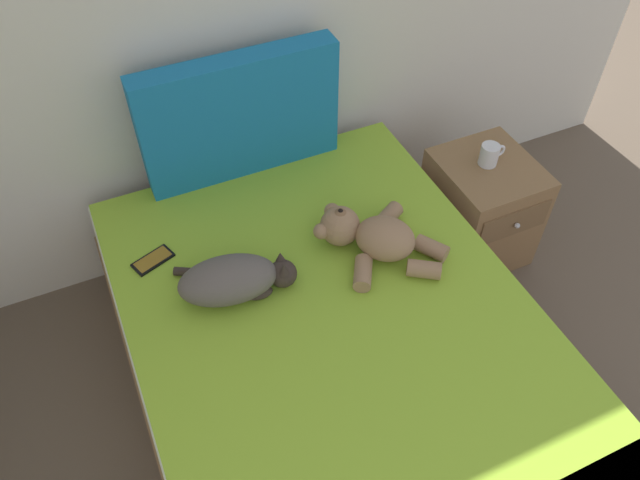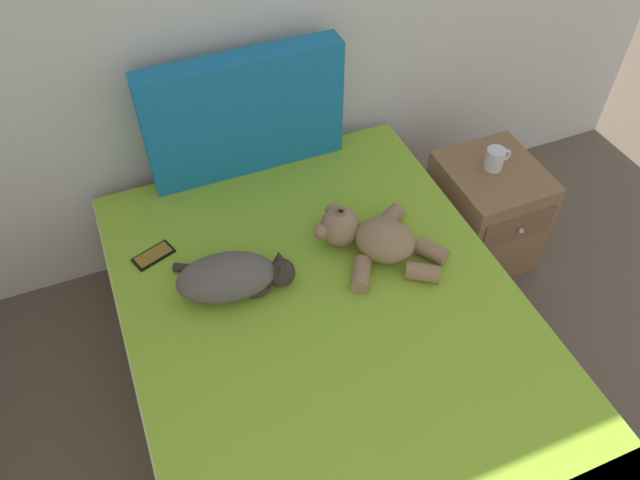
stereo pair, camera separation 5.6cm
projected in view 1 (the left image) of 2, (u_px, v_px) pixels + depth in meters
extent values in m
cube|color=olive|center=(341.00, 389.00, 2.31)|extent=(1.37, 2.01, 0.31)
cube|color=white|center=(343.00, 352.00, 2.12)|extent=(1.33, 1.95, 0.19)
cube|color=#8CB72D|center=(336.00, 321.00, 2.08)|extent=(1.32, 1.81, 0.02)
cube|color=#1972AD|center=(240.00, 117.00, 2.42)|extent=(0.80, 0.11, 0.51)
ellipsoid|color=#59514C|center=(228.00, 280.00, 2.09)|extent=(0.37, 0.24, 0.15)
sphere|color=#332823|center=(283.00, 274.00, 2.14)|extent=(0.10, 0.10, 0.10)
cone|color=#332823|center=(280.00, 257.00, 2.12)|extent=(0.04, 0.04, 0.04)
cone|color=#332823|center=(284.00, 269.00, 2.08)|extent=(0.04, 0.04, 0.04)
cylinder|color=#332823|center=(196.00, 273.00, 2.19)|extent=(0.16, 0.11, 0.03)
ellipsoid|color=#332823|center=(258.00, 293.00, 2.12)|extent=(0.11, 0.07, 0.04)
ellipsoid|color=#937051|center=(385.00, 238.00, 2.22)|extent=(0.28, 0.28, 0.15)
sphere|color=#937051|center=(340.00, 226.00, 2.27)|extent=(0.15, 0.15, 0.15)
sphere|color=brown|center=(340.00, 216.00, 2.23)|extent=(0.06, 0.06, 0.06)
sphere|color=black|center=(341.00, 211.00, 2.21)|extent=(0.02, 0.02, 0.02)
sphere|color=#937051|center=(321.00, 231.00, 2.24)|extent=(0.06, 0.06, 0.06)
sphere|color=#937051|center=(332.00, 211.00, 2.31)|extent=(0.06, 0.06, 0.06)
cylinder|color=#937051|center=(363.00, 273.00, 2.17)|extent=(0.12, 0.14, 0.06)
cylinder|color=#937051|center=(424.00, 269.00, 2.18)|extent=(0.13, 0.12, 0.06)
cylinder|color=#937051|center=(387.00, 217.00, 2.36)|extent=(0.14, 0.12, 0.06)
cylinder|color=#937051|center=(431.00, 248.00, 2.25)|extent=(0.12, 0.13, 0.06)
cube|color=black|center=(153.00, 260.00, 2.25)|extent=(0.16, 0.12, 0.01)
cube|color=olive|center=(153.00, 259.00, 2.24)|extent=(0.14, 0.10, 0.00)
cube|color=olive|center=(480.00, 208.00, 2.82)|extent=(0.40, 0.44, 0.50)
cube|color=brown|center=(515.00, 223.00, 2.60)|extent=(0.34, 0.01, 0.14)
sphere|color=#B2B2B7|center=(517.00, 226.00, 2.59)|extent=(0.02, 0.02, 0.02)
cylinder|color=silver|center=(489.00, 155.00, 2.61)|extent=(0.08, 0.08, 0.09)
torus|color=silver|center=(500.00, 151.00, 2.62)|extent=(0.06, 0.01, 0.06)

